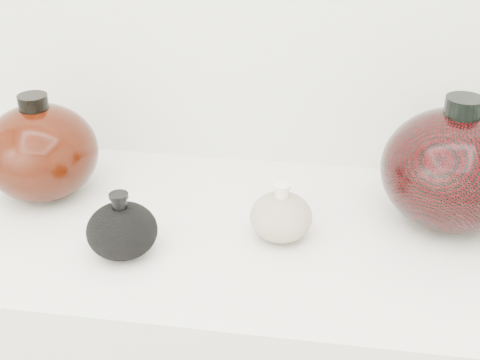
% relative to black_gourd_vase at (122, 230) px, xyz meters
% --- Properties ---
extents(black_gourd_vase, '(0.11, 0.11, 0.11)m').
position_rel_black_gourd_vase_xyz_m(black_gourd_vase, '(0.00, 0.00, 0.00)').
color(black_gourd_vase, black).
rests_on(black_gourd_vase, display_counter).
extents(cream_gourd_vase, '(0.12, 0.12, 0.10)m').
position_rel_black_gourd_vase_xyz_m(cream_gourd_vase, '(0.23, 0.08, -0.00)').
color(cream_gourd_vase, beige).
rests_on(cream_gourd_vase, display_counter).
extents(left_round_pot, '(0.25, 0.25, 0.19)m').
position_rel_black_gourd_vase_xyz_m(left_round_pot, '(-0.19, 0.16, 0.04)').
color(left_round_pot, black).
rests_on(left_round_pot, display_counter).
extents(right_round_pot, '(0.30, 0.30, 0.22)m').
position_rel_black_gourd_vase_xyz_m(right_round_pot, '(0.50, 0.17, 0.06)').
color(right_round_pot, black).
rests_on(right_round_pot, display_counter).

